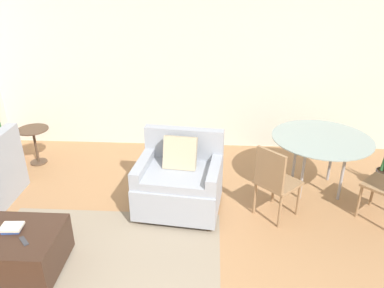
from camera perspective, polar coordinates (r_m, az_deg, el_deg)
The scene contains 10 objects.
wall_back at distance 5.80m, azimuth 0.60°, elevation 12.43°, with size 12.00×0.06×2.75m.
area_rug at distance 4.10m, azimuth -13.66°, elevation -16.11°, with size 2.43×1.52×0.01m.
armchair at distance 4.46m, azimuth -1.92°, elevation -5.73°, with size 1.05×0.91×0.93m.
ottoman at distance 4.05m, azimuth -25.23°, elevation -14.47°, with size 0.85×0.69×0.43m.
book_stack at distance 3.97m, azimuth -25.75°, elevation -11.43°, with size 0.20×0.16×0.05m.
tv_remote_primary at distance 3.80m, azimuth -24.25°, elevation -13.32°, with size 0.13×0.13×0.01m.
potted_plant at distance 6.17m, azimuth -27.16°, elevation -0.40°, with size 0.36×0.36×1.32m.
side_table at distance 5.95m, azimuth -22.89°, elevation 0.70°, with size 0.45×0.45×0.55m.
dining_table at distance 4.98m, azimuth 19.09°, elevation 0.18°, with size 1.24×1.24×0.74m.
dining_chair_near_left at distance 4.32m, azimuth 12.43°, elevation -5.21°, with size 0.59×0.59×0.90m.
Camera 1 is at (0.26, -2.20, 2.67)m, focal length 35.00 mm.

